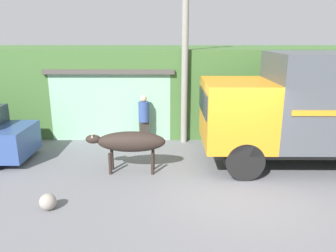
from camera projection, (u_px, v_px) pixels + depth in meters
ground_plane at (231, 186)px, 8.42m from camera, size 60.00×60.00×0.00m
hillside_embankment at (206, 85)px, 14.23m from camera, size 32.00×5.34×3.26m
building_backdrop at (116, 99)px, 12.92m from camera, size 4.62×2.70×2.59m
cargo_truck at (320, 106)px, 9.28m from camera, size 6.26×2.39×3.29m
brown_cow at (130, 142)px, 9.04m from camera, size 2.21×0.57×1.19m
pedestrian_on_hill at (144, 117)px, 11.51m from camera, size 0.48×0.48×1.73m
utility_pole at (185, 40)px, 10.95m from camera, size 0.90×0.23×6.94m
roadside_rock at (48, 202)px, 7.23m from camera, size 0.37×0.37×0.37m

